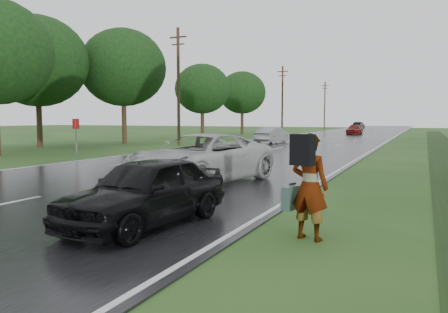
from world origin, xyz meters
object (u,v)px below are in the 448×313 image
road_sign (76,130)px  dark_sedan (146,191)px  white_pickup (200,158)px  silver_sedan (272,135)px  pedestrian (308,185)px

road_sign → dark_sedan: (13.28, -11.99, -0.86)m
white_pickup → silver_sedan: bearing=112.7°
dark_sedan → silver_sedan: 31.61m
road_sign → pedestrian: road_sign is taller
road_sign → white_pickup: 13.05m
white_pickup → dark_sedan: 6.13m
white_pickup → silver_sedan: (-5.62, 24.87, -0.12)m
road_sign → pedestrian: 20.29m
white_pickup → silver_sedan: 25.50m
white_pickup → silver_sedan: white_pickup is taller
dark_sedan → silver_sedan: size_ratio=0.95×
pedestrian → dark_sedan: size_ratio=0.47×
pedestrian → white_pickup: pedestrian is taller
pedestrian → dark_sedan: bearing=21.8°
silver_sedan → white_pickup: bearing=109.1°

